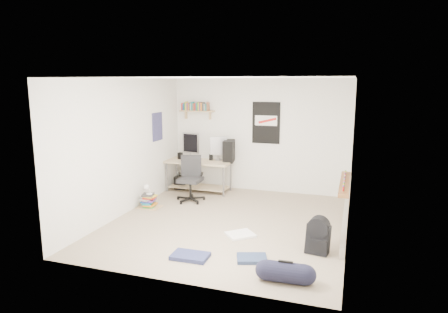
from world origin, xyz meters
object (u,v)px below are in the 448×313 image
(desk, at_px, (199,175))
(office_chair, at_px, (190,178))
(duffel_bag, at_px, (285,272))
(backpack, at_px, (318,239))
(book_stack, at_px, (149,200))

(desk, xyz_separation_m, office_chair, (0.12, -0.78, 0.12))
(desk, xyz_separation_m, duffel_bag, (2.58, -3.57, -0.22))
(desk, distance_m, backpack, 3.84)
(duffel_bag, bearing_deg, backpack, 71.53)
(office_chair, bearing_deg, book_stack, -149.13)
(book_stack, bearing_deg, office_chair, 47.12)
(office_chair, distance_m, book_stack, 0.95)
(backpack, bearing_deg, office_chair, 156.51)
(office_chair, distance_m, backpack, 3.28)
(desk, relative_size, office_chair, 1.55)
(office_chair, bearing_deg, desk, 82.66)
(desk, height_order, backpack, desk)
(duffel_bag, bearing_deg, book_stack, 142.77)
(desk, relative_size, backpack, 3.38)
(duffel_bag, xyz_separation_m, book_stack, (-3.06, 2.14, 0.01))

